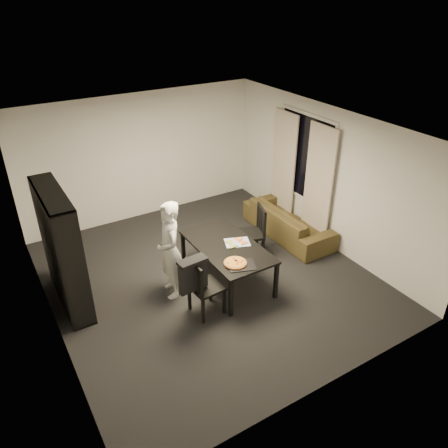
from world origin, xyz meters
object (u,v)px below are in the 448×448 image
sofa (288,221)px  baking_tray (242,265)px  chair_left (201,284)px  bookshelf (62,250)px  person (170,250)px  dining_table (227,249)px  pepperoni_pizza (235,263)px  chair_right (255,229)px

sofa → baking_tray: bearing=123.3°
sofa → chair_left: bearing=114.7°
bookshelf → person: 1.60m
dining_table → sofa: bearing=20.3°
baking_tray → sofa: bearing=33.3°
person → sofa: bearing=110.7°
chair_left → dining_table: bearing=-60.3°
baking_tray → dining_table: bearing=79.5°
dining_table → person: (-0.93, 0.18, 0.18)m
pepperoni_pizza → person: bearing=137.1°
chair_right → pepperoni_pizza: 1.36m
dining_table → chair_right: 0.92m
bookshelf → chair_left: size_ratio=1.97×
pepperoni_pizza → dining_table: bearing=71.4°
bookshelf → pepperoni_pizza: 2.60m
bookshelf → dining_table: 2.54m
chair_left → sofa: (2.60, 1.19, -0.25)m
chair_left → chair_right: bearing=-64.5°
sofa → pepperoni_pizza: bearing=120.8°
bookshelf → pepperoni_pizza: size_ratio=5.43×
bookshelf → chair_right: bearing=-7.8°
chair_right → baking_tray: size_ratio=2.48×
dining_table → chair_left: bearing=-146.1°
person → sofa: (2.76, 0.50, -0.52)m
dining_table → sofa: size_ratio=0.82×
bookshelf → baking_tray: (2.27, -1.43, -0.25)m
person → pepperoni_pizza: 1.04m
bookshelf → sofa: size_ratio=0.93×
chair_left → sofa: chair_left is taller
chair_right → baking_tray: 1.37m
dining_table → baking_tray: 0.61m
bookshelf → dining_table: size_ratio=1.14×
baking_tray → sofa: 2.36m
bookshelf → chair_left: 2.14m
baking_tray → chair_left: bearing=172.8°
chair_left → person: bearing=9.0°
bookshelf → sofa: (4.21, -0.15, -0.65)m
chair_right → bookshelf: bearing=-79.3°
chair_right → person: person is taller
pepperoni_pizza → sofa: (2.01, 1.20, -0.43)m
chair_left → pepperoni_pizza: chair_left is taller
bookshelf → dining_table: (2.38, -0.83, -0.32)m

